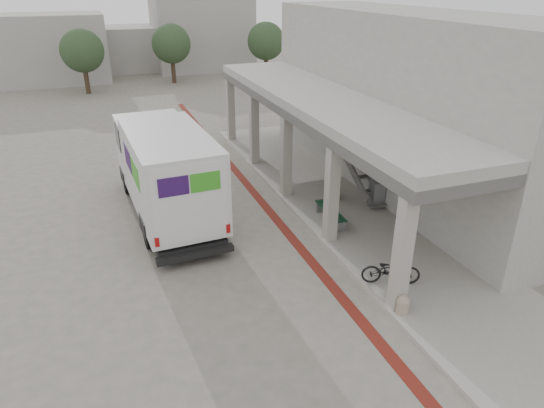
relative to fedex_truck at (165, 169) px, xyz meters
name	(u,v)px	position (x,y,z in m)	size (l,w,h in m)	color
ground	(277,260)	(2.65, -4.44, -1.83)	(120.00, 120.00, 0.00)	#635F55
bike_lane_stripe	(283,227)	(3.65, -2.44, -1.83)	(0.35, 40.00, 0.01)	#5E1A12
sidewalk	(385,237)	(6.65, -4.44, -1.77)	(4.40, 28.00, 0.12)	gray
transit_building	(393,105)	(9.48, 0.06, 1.57)	(7.60, 17.00, 7.00)	gray
distant_backdrop	(107,44)	(-0.20, 31.44, 0.87)	(28.00, 10.00, 6.50)	gray
tree_left	(82,51)	(-2.35, 23.56, 1.35)	(3.20, 3.20, 4.80)	#38281C
tree_mid	(171,44)	(4.65, 25.56, 1.35)	(3.20, 3.20, 4.80)	#38281C
tree_right	(266,41)	(12.65, 24.56, 1.35)	(3.20, 3.20, 4.80)	#38281C
fedex_truck	(165,169)	(0.00, 0.00, 0.00)	(2.91, 8.17, 3.44)	black
bench	(330,213)	(5.35, -2.80, -1.39)	(0.50, 1.94, 0.45)	gray
bollard_near	(403,304)	(4.75, -8.23, -1.45)	(0.35, 0.35, 0.53)	gray
bollard_far	(336,193)	(6.43, -1.15, -1.43)	(0.38, 0.38, 0.57)	gray
utility_cabinet	(377,193)	(7.65, -2.15, -1.21)	(0.45, 0.61, 1.01)	slate
bicycle_black	(391,270)	(5.20, -6.94, -1.27)	(0.58, 1.67, 0.88)	black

